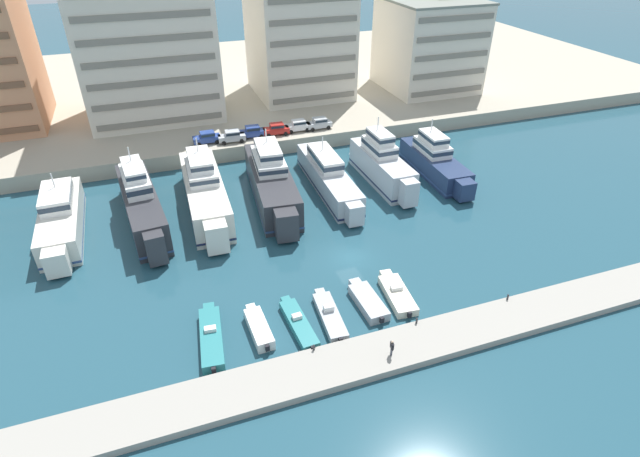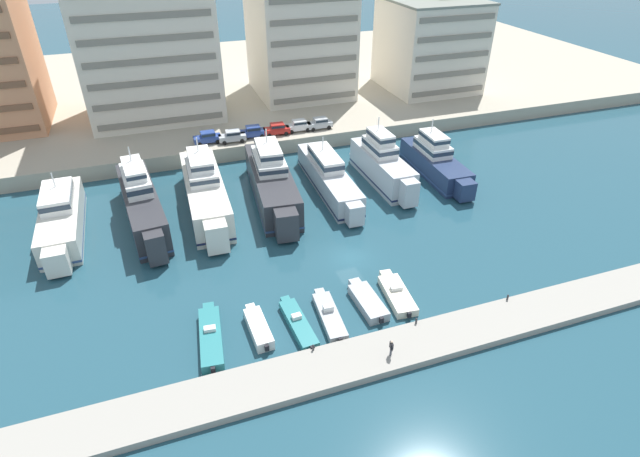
% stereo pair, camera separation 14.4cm
% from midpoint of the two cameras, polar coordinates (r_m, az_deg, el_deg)
% --- Properties ---
extents(ground_plane, '(400.00, 400.00, 0.00)m').
position_cam_midpoint_polar(ground_plane, '(55.36, 3.56, -3.37)').
color(ground_plane, '#234C5B').
extents(quay_promenade, '(180.00, 70.00, 2.28)m').
position_cam_midpoint_polar(quay_promenade, '(111.01, -9.50, 15.94)').
color(quay_promenade, '#ADA38E').
rests_on(quay_promenade, ground).
extents(pier_dock, '(120.00, 4.52, 0.72)m').
position_cam_midpoint_polar(pier_dock, '(45.59, 10.52, -12.99)').
color(pier_dock, '#9E998E').
rests_on(pier_dock, ground).
extents(yacht_ivory_far_left, '(4.61, 18.83, 6.72)m').
position_cam_midpoint_polar(yacht_ivory_far_left, '(65.91, -27.41, 1.10)').
color(yacht_ivory_far_left, silver).
rests_on(yacht_ivory_far_left, ground).
extents(yacht_charcoal_left, '(5.46, 20.44, 8.98)m').
position_cam_midpoint_polar(yacht_charcoal_left, '(63.82, -19.66, 2.80)').
color(yacht_charcoal_left, '#333338').
rests_on(yacht_charcoal_left, ground).
extents(yacht_ivory_mid_left, '(5.03, 21.79, 8.57)m').
position_cam_midpoint_polar(yacht_ivory_mid_left, '(64.73, -12.94, 4.24)').
color(yacht_ivory_mid_left, silver).
rests_on(yacht_ivory_mid_left, ground).
extents(yacht_charcoal_center_left, '(6.39, 21.73, 8.77)m').
position_cam_midpoint_polar(yacht_charcoal_center_left, '(65.51, -5.46, 5.40)').
color(yacht_charcoal_center_left, '#333338').
rests_on(yacht_charcoal_center_left, ground).
extents(yacht_silver_center, '(4.09, 20.79, 6.60)m').
position_cam_midpoint_polar(yacht_silver_center, '(67.99, 1.05, 5.99)').
color(yacht_silver_center, silver).
rests_on(yacht_silver_center, ground).
extents(yacht_silver_center_right, '(3.94, 16.59, 8.79)m').
position_cam_midpoint_polar(yacht_silver_center_right, '(70.24, 7.22, 7.26)').
color(yacht_silver_center_right, silver).
rests_on(yacht_silver_center_right, ground).
extents(yacht_navy_mid_right, '(4.54, 17.35, 7.63)m').
position_cam_midpoint_polar(yacht_navy_mid_right, '(73.82, 13.10, 7.51)').
color(yacht_navy_mid_right, navy).
rests_on(yacht_navy_mid_right, ground).
extents(motorboat_teal_far_left, '(2.63, 8.46, 1.33)m').
position_cam_midpoint_polar(motorboat_teal_far_left, '(46.40, -12.28, -12.00)').
color(motorboat_teal_far_left, teal).
rests_on(motorboat_teal_far_left, ground).
extents(motorboat_white_left, '(1.78, 5.93, 1.08)m').
position_cam_midpoint_polar(motorboat_white_left, '(46.47, -6.98, -11.19)').
color(motorboat_white_left, white).
rests_on(motorboat_white_left, ground).
extents(motorboat_teal_mid_left, '(1.99, 7.46, 1.18)m').
position_cam_midpoint_polar(motorboat_teal_mid_left, '(46.78, -2.45, -10.77)').
color(motorboat_teal_mid_left, teal).
rests_on(motorboat_teal_mid_left, ground).
extents(motorboat_grey_center_left, '(2.14, 7.38, 1.34)m').
position_cam_midpoint_polar(motorboat_grey_center_left, '(47.53, 1.13, -9.87)').
color(motorboat_grey_center_left, '#9EA3A8').
rests_on(motorboat_grey_center_left, ground).
extents(motorboat_grey_center, '(2.24, 6.44, 0.95)m').
position_cam_midpoint_polar(motorboat_grey_center, '(49.12, 5.51, -8.27)').
color(motorboat_grey_center, '#9EA3A8').
rests_on(motorboat_grey_center, ground).
extents(motorboat_cream_center_right, '(2.71, 7.03, 1.21)m').
position_cam_midpoint_polar(motorboat_cream_center_right, '(50.40, 8.83, -7.38)').
color(motorboat_cream_center_right, beige).
rests_on(motorboat_cream_center_right, ground).
extents(car_blue_far_left, '(4.14, 1.99, 1.80)m').
position_cam_midpoint_polar(car_blue_far_left, '(78.88, -12.68, 10.17)').
color(car_blue_far_left, '#28428E').
rests_on(car_blue_far_left, quay_promenade).
extents(car_silver_left, '(4.17, 2.06, 1.80)m').
position_cam_midpoint_polar(car_silver_left, '(78.58, -9.92, 10.40)').
color(car_silver_left, '#B7BCC1').
rests_on(car_silver_left, quay_promenade).
extents(car_blue_mid_left, '(4.15, 2.03, 1.80)m').
position_cam_midpoint_polar(car_blue_mid_left, '(79.84, -7.66, 10.96)').
color(car_blue_mid_left, '#28428E').
rests_on(car_blue_mid_left, quay_promenade).
extents(car_red_center_left, '(4.19, 2.11, 1.80)m').
position_cam_midpoint_polar(car_red_center_left, '(80.43, -4.91, 11.30)').
color(car_red_center_left, red).
rests_on(car_red_center_left, quay_promenade).
extents(car_white_center, '(4.14, 1.99, 1.80)m').
position_cam_midpoint_polar(car_white_center, '(81.61, -2.42, 11.72)').
color(car_white_center, white).
rests_on(car_white_center, quay_promenade).
extents(car_silver_center_right, '(4.11, 1.94, 1.80)m').
position_cam_midpoint_polar(car_silver_center_right, '(82.49, 0.02, 11.98)').
color(car_silver_center_right, '#B7BCC1').
rests_on(car_silver_center_right, quay_promenade).
extents(apartment_block_left, '(21.42, 16.75, 27.54)m').
position_cam_midpoint_polar(apartment_block_left, '(90.21, -19.22, 19.97)').
color(apartment_block_left, silver).
rests_on(apartment_block_left, quay_promenade).
extents(apartment_block_mid_left, '(16.98, 17.94, 28.26)m').
position_cam_midpoint_polar(apartment_block_mid_left, '(97.70, -2.34, 22.70)').
color(apartment_block_mid_left, silver).
rests_on(apartment_block_mid_left, quay_promenade).
extents(apartment_block_center_left, '(16.46, 17.19, 18.27)m').
position_cam_midpoint_polar(apartment_block_center_left, '(104.15, 12.42, 19.86)').
color(apartment_block_center_left, silver).
rests_on(apartment_block_center_left, quay_promenade).
extents(pedestrian_near_edge, '(0.28, 0.63, 1.63)m').
position_cam_midpoint_polar(pedestrian_near_edge, '(43.33, 8.25, -13.23)').
color(pedestrian_near_edge, '#4C515B').
rests_on(pedestrian_near_edge, pier_dock).
extents(bollard_west, '(0.20, 0.20, 0.61)m').
position_cam_midpoint_polar(bollard_west, '(43.77, -0.69, -13.40)').
color(bollard_west, '#2D2D33').
rests_on(bollard_west, pier_dock).
extents(bollard_west_mid, '(0.20, 0.20, 0.61)m').
position_cam_midpoint_polar(bollard_west_mid, '(46.92, 11.04, -10.29)').
color(bollard_west_mid, '#2D2D33').
rests_on(bollard_west_mid, pier_dock).
extents(bollard_east_mid, '(0.20, 0.20, 0.61)m').
position_cam_midpoint_polar(bollard_east_mid, '(51.80, 20.74, -7.33)').
color(bollard_east_mid, '#2D2D33').
rests_on(bollard_east_mid, pier_dock).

